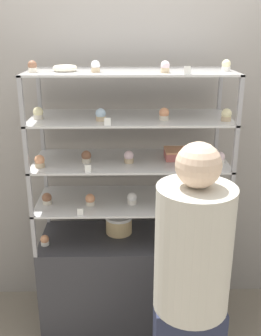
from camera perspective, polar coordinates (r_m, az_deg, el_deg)
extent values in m
plane|color=gray|center=(3.12, 0.00, -21.36)|extent=(20.00, 20.00, 0.00)
cube|color=gray|center=(2.85, -0.14, 4.41)|extent=(8.00, 0.05, 2.60)
cube|color=#333338|center=(2.90, 0.00, -16.06)|extent=(1.21, 0.49, 0.71)
cube|color=#99999E|center=(2.91, -11.91, -5.20)|extent=(0.02, 0.02, 0.28)
cube|color=#99999E|center=(2.92, 11.67, -5.02)|extent=(0.02, 0.02, 0.28)
cube|color=#99999E|center=(2.50, -13.83, -9.67)|extent=(0.02, 0.02, 0.28)
cube|color=#99999E|center=(2.52, 13.91, -9.43)|extent=(0.02, 0.02, 0.28)
cube|color=silver|center=(2.59, 0.00, -4.74)|extent=(1.21, 0.49, 0.01)
cube|color=#99999E|center=(2.80, -12.30, -0.07)|extent=(0.02, 0.02, 0.28)
cube|color=#99999E|center=(2.82, 12.05, 0.08)|extent=(0.02, 0.02, 0.28)
cube|color=#99999E|center=(2.38, -14.37, -3.86)|extent=(0.02, 0.02, 0.28)
cube|color=#99999E|center=(2.40, 14.44, -3.65)|extent=(0.02, 0.02, 0.28)
cube|color=silver|center=(2.49, 0.00, 1.07)|extent=(1.21, 0.49, 0.01)
cube|color=#99999E|center=(2.73, -12.72, 5.41)|extent=(0.02, 0.02, 0.28)
cube|color=#99999E|center=(2.74, 12.46, 5.52)|extent=(0.02, 0.02, 0.28)
cube|color=#99999E|center=(2.29, -14.95, 2.51)|extent=(0.02, 0.02, 0.28)
cube|color=#99999E|center=(2.31, 15.02, 2.66)|extent=(0.02, 0.02, 0.28)
cube|color=silver|center=(2.41, 0.00, 7.30)|extent=(1.21, 0.49, 0.01)
cube|color=#99999E|center=(2.67, -13.17, 11.15)|extent=(0.02, 0.02, 0.28)
cube|color=#99999E|center=(2.69, 12.89, 11.22)|extent=(0.02, 0.02, 0.28)
cube|color=#99999E|center=(2.22, -15.57, 9.32)|extent=(0.02, 0.02, 0.28)
cube|color=#99999E|center=(2.25, 15.64, 9.41)|extent=(0.02, 0.02, 0.28)
cube|color=silver|center=(2.37, 0.00, 13.83)|extent=(1.21, 0.49, 0.01)
cylinder|color=#DBBC84|center=(2.74, -1.69, -8.29)|extent=(0.18, 0.18, 0.11)
cylinder|color=white|center=(2.71, -1.71, -7.08)|extent=(0.19, 0.19, 0.02)
cube|color=#C66660|center=(2.53, 7.29, 1.95)|extent=(0.20, 0.16, 0.05)
cube|color=#E5996B|center=(2.52, 7.32, 2.59)|extent=(0.20, 0.16, 0.01)
cylinder|color=white|center=(2.67, -12.30, -10.59)|extent=(0.05, 0.05, 0.03)
sphere|color=#E5996B|center=(2.66, -12.34, -10.05)|extent=(0.06, 0.06, 0.06)
cylinder|color=white|center=(2.69, 11.71, -10.26)|extent=(0.05, 0.05, 0.03)
sphere|color=white|center=(2.68, 11.75, -9.73)|extent=(0.06, 0.06, 0.06)
cube|color=white|center=(2.52, 5.05, -11.96)|extent=(0.04, 0.00, 0.04)
cylinder|color=beige|center=(2.58, -12.00, -4.83)|extent=(0.06, 0.06, 0.03)
sphere|color=#8C5B42|center=(2.56, -12.05, -4.21)|extent=(0.06, 0.06, 0.06)
cylinder|color=beige|center=(2.52, -5.86, -5.06)|extent=(0.06, 0.06, 0.03)
sphere|color=#E5996B|center=(2.51, -5.89, -4.43)|extent=(0.06, 0.06, 0.06)
cylinder|color=white|center=(2.52, 0.22, -4.92)|extent=(0.06, 0.06, 0.03)
sphere|color=white|center=(2.51, 0.22, -4.29)|extent=(0.06, 0.06, 0.06)
cylinder|color=beige|center=(2.54, 5.97, -4.90)|extent=(0.06, 0.06, 0.03)
sphere|color=#8C5B42|center=(2.52, 5.99, -4.27)|extent=(0.06, 0.06, 0.06)
cylinder|color=beige|center=(2.57, 12.57, -4.89)|extent=(0.06, 0.06, 0.03)
sphere|color=#8C5B42|center=(2.56, 12.62, -4.27)|extent=(0.06, 0.06, 0.06)
cube|color=white|center=(2.39, -7.31, -6.38)|extent=(0.04, 0.00, 0.04)
cylinder|color=#CCB28C|center=(2.41, -13.01, 0.47)|extent=(0.06, 0.06, 0.03)
sphere|color=#E5996B|center=(2.40, -13.07, 1.16)|extent=(0.06, 0.06, 0.06)
cylinder|color=beige|center=(2.45, -6.41, 1.14)|extent=(0.06, 0.06, 0.03)
sphere|color=#8C5B42|center=(2.44, -6.44, 1.83)|extent=(0.06, 0.06, 0.06)
cylinder|color=#CCB28C|center=(2.43, -0.23, 1.12)|extent=(0.06, 0.06, 0.03)
sphere|color=silver|center=(2.42, -0.23, 1.82)|extent=(0.06, 0.06, 0.06)
cylinder|color=white|center=(2.47, 12.81, 0.93)|extent=(0.06, 0.06, 0.03)
sphere|color=silver|center=(2.46, 12.86, 1.62)|extent=(0.06, 0.06, 0.06)
cube|color=white|center=(2.27, -6.20, -0.11)|extent=(0.04, 0.00, 0.04)
cylinder|color=beige|center=(2.41, -13.21, 7.24)|extent=(0.06, 0.06, 0.03)
sphere|color=#F4EAB2|center=(2.41, -13.27, 7.93)|extent=(0.06, 0.06, 0.06)
cylinder|color=#CCB28C|center=(2.31, -4.34, 7.18)|extent=(0.06, 0.06, 0.03)
sphere|color=silver|center=(2.31, -4.36, 7.90)|extent=(0.06, 0.06, 0.06)
cylinder|color=beige|center=(2.34, 4.88, 7.29)|extent=(0.06, 0.06, 0.03)
sphere|color=#E5996B|center=(2.33, 4.90, 8.01)|extent=(0.06, 0.06, 0.06)
cylinder|color=#CCB28C|center=(2.37, 13.71, 6.98)|extent=(0.06, 0.06, 0.03)
sphere|color=#F4EAB2|center=(2.36, 13.77, 7.68)|extent=(0.06, 0.06, 0.06)
cube|color=white|center=(2.19, -3.36, 6.73)|extent=(0.04, 0.00, 0.04)
cylinder|color=beige|center=(2.32, -14.01, 13.63)|extent=(0.05, 0.05, 0.03)
sphere|color=#8C5B42|center=(2.32, -14.07, 14.30)|extent=(0.05, 0.05, 0.05)
cylinder|color=#CCB28C|center=(2.27, -5.08, 14.00)|extent=(0.05, 0.05, 0.03)
sphere|color=white|center=(2.27, -5.11, 14.68)|extent=(0.05, 0.05, 0.05)
cylinder|color=#CCB28C|center=(2.25, 5.03, 13.94)|extent=(0.05, 0.05, 0.03)
sphere|color=silver|center=(2.24, 5.05, 14.63)|extent=(0.05, 0.05, 0.05)
cylinder|color=white|center=(2.38, 13.67, 13.81)|extent=(0.05, 0.05, 0.03)
sphere|color=#F4EAB2|center=(2.38, 13.73, 14.46)|extent=(0.05, 0.05, 0.05)
cube|color=white|center=(2.17, 8.23, 13.85)|extent=(0.04, 0.00, 0.04)
torus|color=#EFE5CC|center=(2.35, -9.49, 14.08)|extent=(0.14, 0.14, 0.03)
cylinder|color=beige|center=(1.93, 9.09, -11.56)|extent=(0.37, 0.37, 0.64)
sphere|color=beige|center=(1.75, 9.83, 0.42)|extent=(0.21, 0.21, 0.21)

